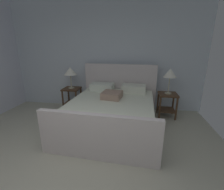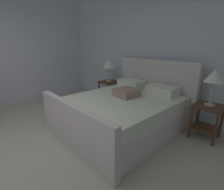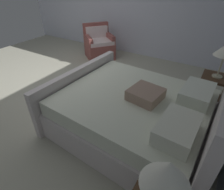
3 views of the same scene
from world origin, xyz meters
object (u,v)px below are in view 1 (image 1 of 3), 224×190
bed (112,111)px  nightstand_left (72,95)px  nightstand_right (167,101)px  table_lamp_left (70,71)px  table_lamp_right (170,74)px

bed → nightstand_left: 1.52m
nightstand_right → table_lamp_left: bearing=176.9°
bed → nightstand_left: size_ratio=3.80×
bed → nightstand_left: bed is taller
table_lamp_right → bed: bearing=-150.5°
bed → table_lamp_left: size_ratio=4.00×
bed → table_lamp_right: bearing=29.5°
table_lamp_right → table_lamp_left: size_ratio=1.06×
bed → table_lamp_left: (-1.26, 0.85, 0.70)m
nightstand_right → table_lamp_right: size_ratio=1.00×
nightstand_right → nightstand_left: size_ratio=1.00×
bed → nightstand_left: bearing=146.1°
nightstand_right → table_lamp_left: size_ratio=1.05×
nightstand_right → table_lamp_right: bearing=45.0°
nightstand_left → nightstand_right: bearing=-3.1°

